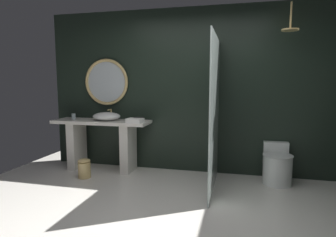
{
  "coord_description": "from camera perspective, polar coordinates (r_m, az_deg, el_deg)",
  "views": [
    {
      "loc": [
        0.75,
        -2.68,
        1.45
      ],
      "look_at": [
        -0.1,
        0.77,
        1.0
      ],
      "focal_mm": 30.76,
      "sensor_mm": 36.0,
      "label": 1
    }
  ],
  "objects": [
    {
      "name": "shower_glass_panel",
      "position": [
        3.89,
        9.2,
        0.88
      ],
      "size": [
        0.02,
        1.36,
        2.05
      ],
      "primitive_type": "cube",
      "color": "silver",
      "rests_on": "ground_plane"
    },
    {
      "name": "vessel_sink",
      "position": [
        4.79,
        -12.07,
        0.43
      ],
      "size": [
        0.46,
        0.38,
        0.17
      ],
      "color": "white",
      "rests_on": "vanity_counter"
    },
    {
      "name": "tissue_box",
      "position": [
        4.55,
        -5.86,
        -0.21
      ],
      "size": [
        0.13,
        0.13,
        0.07
      ],
      "primitive_type": "cube",
      "color": "black",
      "rests_on": "vanity_counter"
    },
    {
      "name": "ground_plane",
      "position": [
        3.14,
        -1.72,
        -20.24
      ],
      "size": [
        5.76,
        5.76,
        0.0
      ],
      "primitive_type": "plane",
      "color": "silver"
    },
    {
      "name": "round_wall_mirror",
      "position": [
        4.99,
        -12.12,
        7.08
      ],
      "size": [
        0.78,
        0.05,
        0.78
      ],
      "color": "tan"
    },
    {
      "name": "tumbler_cup",
      "position": [
        5.08,
        -18.21,
        0.4
      ],
      "size": [
        0.07,
        0.07,
        0.1
      ],
      "primitive_type": "cylinder",
      "color": "silver",
      "rests_on": "vanity_counter"
    },
    {
      "name": "back_wall_panel",
      "position": [
        4.65,
        4.53,
        5.4
      ],
      "size": [
        4.8,
        0.1,
        2.6
      ],
      "primitive_type": "cube",
      "color": "black",
      "rests_on": "ground_plane"
    },
    {
      "name": "rain_shower_head",
      "position": [
        4.34,
        23.07,
        16.28
      ],
      "size": [
        0.22,
        0.22,
        0.37
      ],
      "color": "tan"
    },
    {
      "name": "waste_bin",
      "position": [
        4.61,
        -16.26,
        -9.43
      ],
      "size": [
        0.19,
        0.19,
        0.29
      ],
      "color": "tan",
      "rests_on": "ground_plane"
    },
    {
      "name": "toilet",
      "position": [
        4.48,
        20.75,
        -8.58
      ],
      "size": [
        0.42,
        0.62,
        0.56
      ],
      "color": "white",
      "rests_on": "ground_plane"
    },
    {
      "name": "folded_hand_towel",
      "position": [
        4.45,
        -6.54,
        -0.41
      ],
      "size": [
        0.26,
        0.2,
        0.07
      ],
      "primitive_type": "cube",
      "rotation": [
        0.0,
        0.0,
        -0.13
      ],
      "color": "white",
      "rests_on": "vanity_counter"
    },
    {
      "name": "vanity_counter",
      "position": [
        4.89,
        -12.97,
        -3.96
      ],
      "size": [
        1.6,
        0.48,
        0.83
      ],
      "color": "silver",
      "rests_on": "ground_plane"
    }
  ]
}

